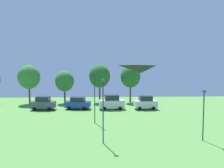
{
  "coord_description": "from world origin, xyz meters",
  "views": [
    {
      "loc": [
        -1.05,
        2.07,
        8.14
      ],
      "look_at": [
        -0.47,
        16.44,
        6.92
      ],
      "focal_mm": 38.0,
      "sensor_mm": 36.0,
      "label": 1
    }
  ],
  "objects_px": {
    "parked_car_leftmost": "(43,103)",
    "parked_car_third_from_left": "(112,102)",
    "parked_car_rightmost_in_row": "(146,103)",
    "light_post_2": "(95,94)",
    "treeline_tree_2": "(65,81)",
    "treeline_tree_1": "(29,77)",
    "light_post_1": "(204,112)",
    "treeline_tree_3": "(100,76)",
    "kite_flying_3": "(141,82)",
    "light_post_0": "(103,108)",
    "parked_car_second_from_left": "(78,103)",
    "treeline_tree_4": "(130,77)"
  },
  "relations": [
    {
      "from": "parked_car_leftmost",
      "to": "parked_car_third_from_left",
      "type": "bearing_deg",
      "value": 2.52
    },
    {
      "from": "parked_car_third_from_left",
      "to": "parked_car_rightmost_in_row",
      "type": "bearing_deg",
      "value": -7.39
    },
    {
      "from": "light_post_2",
      "to": "treeline_tree_2",
      "type": "distance_m",
      "value": 18.41
    },
    {
      "from": "light_post_2",
      "to": "treeline_tree_1",
      "type": "distance_m",
      "value": 21.85
    },
    {
      "from": "parked_car_third_from_left",
      "to": "parked_car_rightmost_in_row",
      "type": "distance_m",
      "value": 6.09
    },
    {
      "from": "parked_car_rightmost_in_row",
      "to": "light_post_1",
      "type": "xyz_separation_m",
      "value": [
        2.94,
        -17.58,
        1.9
      ]
    },
    {
      "from": "light_post_2",
      "to": "treeline_tree_2",
      "type": "bearing_deg",
      "value": 111.68
    },
    {
      "from": "light_post_1",
      "to": "light_post_2",
      "type": "distance_m",
      "value": 14.3
    },
    {
      "from": "parked_car_third_from_left",
      "to": "treeline_tree_1",
      "type": "bearing_deg",
      "value": 151.34
    },
    {
      "from": "treeline_tree_1",
      "to": "treeline_tree_3",
      "type": "height_order",
      "value": "treeline_tree_3"
    },
    {
      "from": "kite_flying_3",
      "to": "parked_car_rightmost_in_row",
      "type": "distance_m",
      "value": 29.05
    },
    {
      "from": "light_post_0",
      "to": "treeline_tree_3",
      "type": "relative_size",
      "value": 0.82
    },
    {
      "from": "light_post_2",
      "to": "treeline_tree_3",
      "type": "bearing_deg",
      "value": 88.47
    },
    {
      "from": "parked_car_third_from_left",
      "to": "treeline_tree_2",
      "type": "height_order",
      "value": "treeline_tree_2"
    },
    {
      "from": "parked_car_leftmost",
      "to": "parked_car_second_from_left",
      "type": "relative_size",
      "value": 0.92
    },
    {
      "from": "parked_car_rightmost_in_row",
      "to": "light_post_1",
      "type": "relative_size",
      "value": 0.77
    },
    {
      "from": "parked_car_third_from_left",
      "to": "treeline_tree_2",
      "type": "bearing_deg",
      "value": 136.28
    },
    {
      "from": "treeline_tree_3",
      "to": "light_post_1",
      "type": "bearing_deg",
      "value": -66.58
    },
    {
      "from": "light_post_0",
      "to": "light_post_1",
      "type": "distance_m",
      "value": 10.64
    },
    {
      "from": "parked_car_rightmost_in_row",
      "to": "light_post_2",
      "type": "bearing_deg",
      "value": -136.96
    },
    {
      "from": "treeline_tree_4",
      "to": "treeline_tree_1",
      "type": "bearing_deg",
      "value": -177.39
    },
    {
      "from": "parked_car_leftmost",
      "to": "light_post_1",
      "type": "bearing_deg",
      "value": -37.27
    },
    {
      "from": "kite_flying_3",
      "to": "light_post_2",
      "type": "bearing_deg",
      "value": 100.31
    },
    {
      "from": "parked_car_leftmost",
      "to": "treeline_tree_1",
      "type": "xyz_separation_m",
      "value": [
        -4.51,
        7.04,
        4.27
      ]
    },
    {
      "from": "parked_car_second_from_left",
      "to": "parked_car_leftmost",
      "type": "bearing_deg",
      "value": -167.86
    },
    {
      "from": "parked_car_rightmost_in_row",
      "to": "treeline_tree_2",
      "type": "height_order",
      "value": "treeline_tree_2"
    },
    {
      "from": "parked_car_second_from_left",
      "to": "light_post_0",
      "type": "distance_m",
      "value": 19.43
    },
    {
      "from": "kite_flying_3",
      "to": "parked_car_leftmost",
      "type": "relative_size",
      "value": 0.43
    },
    {
      "from": "kite_flying_3",
      "to": "parked_car_rightmost_in_row",
      "type": "xyz_separation_m",
      "value": [
        5.45,
        27.92,
        -5.86
      ]
    },
    {
      "from": "light_post_2",
      "to": "treeline_tree_4",
      "type": "bearing_deg",
      "value": 68.34
    },
    {
      "from": "kite_flying_3",
      "to": "parked_car_third_from_left",
      "type": "distance_m",
      "value": 28.7
    },
    {
      "from": "treeline_tree_4",
      "to": "light_post_0",
      "type": "bearing_deg",
      "value": -102.66
    },
    {
      "from": "parked_car_rightmost_in_row",
      "to": "light_post_2",
      "type": "relative_size",
      "value": 0.59
    },
    {
      "from": "parked_car_third_from_left",
      "to": "light_post_1",
      "type": "relative_size",
      "value": 0.86
    },
    {
      "from": "treeline_tree_1",
      "to": "treeline_tree_3",
      "type": "distance_m",
      "value": 14.5
    },
    {
      "from": "kite_flying_3",
      "to": "treeline_tree_2",
      "type": "height_order",
      "value": "kite_flying_3"
    },
    {
      "from": "light_post_0",
      "to": "treeline_tree_3",
      "type": "xyz_separation_m",
      "value": [
        -0.65,
        26.46,
        1.85
      ]
    },
    {
      "from": "light_post_2",
      "to": "parked_car_third_from_left",
      "type": "bearing_deg",
      "value": 74.29
    },
    {
      "from": "parked_car_leftmost",
      "to": "light_post_2",
      "type": "distance_m",
      "value": 13.84
    },
    {
      "from": "parked_car_leftmost",
      "to": "parked_car_third_from_left",
      "type": "relative_size",
      "value": 0.91
    },
    {
      "from": "treeline_tree_4",
      "to": "parked_car_second_from_left",
      "type": "bearing_deg",
      "value": -144.09
    },
    {
      "from": "light_post_1",
      "to": "parked_car_third_from_left",
      "type": "bearing_deg",
      "value": 116.95
    },
    {
      "from": "parked_car_third_from_left",
      "to": "treeline_tree_4",
      "type": "distance_m",
      "value": 10.03
    },
    {
      "from": "light_post_1",
      "to": "treeline_tree_2",
      "type": "height_order",
      "value": "treeline_tree_2"
    },
    {
      "from": "parked_car_second_from_left",
      "to": "parked_car_third_from_left",
      "type": "distance_m",
      "value": 6.11
    },
    {
      "from": "parked_car_third_from_left",
      "to": "kite_flying_3",
      "type": "bearing_deg",
      "value": -94.34
    },
    {
      "from": "kite_flying_3",
      "to": "light_post_1",
      "type": "xyz_separation_m",
      "value": [
        8.39,
        10.34,
        -3.97
      ]
    },
    {
      "from": "light_post_0",
      "to": "treeline_tree_1",
      "type": "relative_size",
      "value": 0.83
    },
    {
      "from": "light_post_1",
      "to": "treeline_tree_1",
      "type": "distance_m",
      "value": 35.84
    },
    {
      "from": "kite_flying_3",
      "to": "parked_car_rightmost_in_row",
      "type": "bearing_deg",
      "value": 78.96
    }
  ]
}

